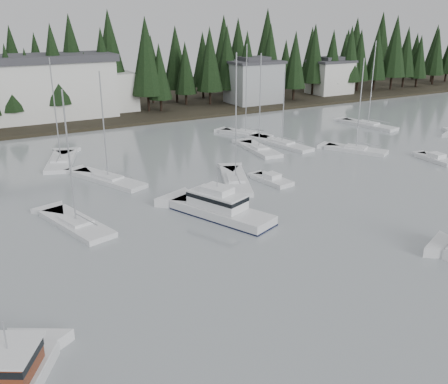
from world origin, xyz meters
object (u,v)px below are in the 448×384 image
(house_east_a, at_px, (254,81))
(runabout_2, at_px, (436,160))
(sailboat_7, at_px, (108,181))
(sailboat_8, at_px, (356,151))
(sailboat_10, at_px, (368,126))
(sailboat_0, at_px, (61,163))
(house_east_b, at_px, (330,76))
(sailboat_5, at_px, (259,150))
(sailboat_9, at_px, (235,182))
(sailboat_13, at_px, (282,145))
(cabin_cruiser_center, at_px, (220,210))
(harbor_inn, at_px, (54,87))
(sailboat_2, at_px, (77,226))
(runabout_1, at_px, (272,181))
(sailboat_4, at_px, (246,135))

(house_east_a, relative_size, runabout_2, 1.84)
(sailboat_7, bearing_deg, runabout_2, -130.79)
(sailboat_7, distance_m, sailboat_8, 34.12)
(sailboat_10, bearing_deg, sailboat_0, 77.62)
(house_east_b, bearing_deg, runabout_2, -115.69)
(sailboat_5, height_order, sailboat_9, sailboat_9)
(sailboat_8, bearing_deg, sailboat_9, 70.39)
(runabout_2, bearing_deg, sailboat_13, 43.47)
(cabin_cruiser_center, bearing_deg, sailboat_5, -63.96)
(sailboat_10, bearing_deg, cabin_cruiser_center, 109.62)
(sailboat_0, relative_size, sailboat_9, 0.92)
(sailboat_9, height_order, runabout_2, sailboat_9)
(house_east_b, height_order, sailboat_5, sailboat_5)
(sailboat_7, distance_m, sailboat_9, 14.53)
(house_east_a, distance_m, house_east_b, 22.10)
(harbor_inn, distance_m, sailboat_5, 41.50)
(cabin_cruiser_center, xyz_separation_m, sailboat_0, (-9.31, 25.34, -0.61))
(sailboat_13, bearing_deg, sailboat_0, 68.71)
(sailboat_8, height_order, sailboat_13, sailboat_8)
(sailboat_2, distance_m, runabout_1, 22.51)
(cabin_cruiser_center, xyz_separation_m, sailboat_9, (6.26, 7.84, -0.59))
(house_east_a, relative_size, sailboat_2, 0.83)
(sailboat_4, height_order, sailboat_10, sailboat_10)
(sailboat_5, bearing_deg, runabout_1, 158.89)
(cabin_cruiser_center, relative_size, sailboat_0, 0.80)
(sailboat_8, xyz_separation_m, runabout_2, (5.82, -8.63, 0.05))
(sailboat_8, height_order, runabout_1, sailboat_8)
(house_east_b, relative_size, sailboat_7, 0.74)
(cabin_cruiser_center, xyz_separation_m, sailboat_7, (-6.18, 15.35, -0.61))
(sailboat_0, distance_m, runabout_1, 27.30)
(sailboat_4, relative_size, sailboat_10, 0.99)
(cabin_cruiser_center, distance_m, sailboat_10, 46.84)
(sailboat_5, distance_m, runabout_2, 23.26)
(sailboat_0, bearing_deg, sailboat_10, -74.08)
(sailboat_2, distance_m, sailboat_9, 19.03)
(sailboat_13, bearing_deg, sailboat_2, 104.66)
(sailboat_9, xyz_separation_m, runabout_2, (27.28, -5.04, 0.05))
(sailboat_8, height_order, runabout_2, sailboat_8)
(sailboat_0, bearing_deg, harbor_inn, 8.21)
(sailboat_5, relative_size, runabout_1, 2.55)
(harbor_inn, height_order, sailboat_8, sailboat_8)
(house_east_b, relative_size, sailboat_4, 0.66)
(cabin_cruiser_center, distance_m, sailboat_13, 28.12)
(harbor_inn, relative_size, sailboat_4, 2.06)
(sailboat_9, height_order, sailboat_10, sailboat_9)
(cabin_cruiser_center, distance_m, runabout_2, 33.66)
(sailboat_10, bearing_deg, house_east_a, 2.82)
(sailboat_7, distance_m, runabout_1, 18.67)
(sailboat_0, xyz_separation_m, sailboat_2, (-3.13, -21.09, -0.00))
(sailboat_2, bearing_deg, sailboat_0, -23.84)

